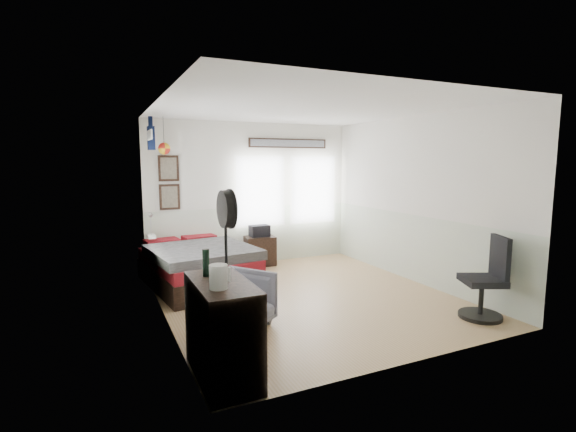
# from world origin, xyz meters

# --- Properties ---
(ground_plane) EXTENTS (4.00, 4.50, 0.01)m
(ground_plane) POSITION_xyz_m (0.00, 0.00, -0.01)
(ground_plane) COLOR #AF864F
(room_shell) EXTENTS (4.02, 4.52, 2.71)m
(room_shell) POSITION_xyz_m (-0.08, 0.19, 1.61)
(room_shell) COLOR white
(room_shell) RESTS_ON ground_plane
(wall_decor) EXTENTS (3.55, 1.32, 1.44)m
(wall_decor) POSITION_xyz_m (-1.10, 1.96, 2.10)
(wall_decor) COLOR #3E2519
(wall_decor) RESTS_ON room_shell
(bed) EXTENTS (1.68, 2.20, 0.65)m
(bed) POSITION_xyz_m (-1.30, 1.24, 0.32)
(bed) COLOR black
(bed) RESTS_ON ground_plane
(dresser) EXTENTS (0.48, 1.00, 0.90)m
(dresser) POSITION_xyz_m (-1.74, -1.72, 0.45)
(dresser) COLOR black
(dresser) RESTS_ON ground_plane
(armchair) EXTENTS (1.00, 1.01, 0.66)m
(armchair) POSITION_xyz_m (-1.27, -0.70, 0.33)
(armchair) COLOR slate
(armchair) RESTS_ON ground_plane
(nightstand) EXTENTS (0.60, 0.50, 0.55)m
(nightstand) POSITION_xyz_m (0.06, 2.05, 0.28)
(nightstand) COLOR black
(nightstand) RESTS_ON ground_plane
(task_chair) EXTENTS (0.62, 0.62, 1.05)m
(task_chair) POSITION_xyz_m (1.68, -1.71, 0.43)
(task_chair) COLOR black
(task_chair) RESTS_ON ground_plane
(kettle) EXTENTS (0.18, 0.16, 0.21)m
(kettle) POSITION_xyz_m (-1.82, -1.92, 1.00)
(kettle) COLOR silver
(kettle) RESTS_ON dresser
(bottle) EXTENTS (0.06, 0.06, 0.26)m
(bottle) POSITION_xyz_m (-1.82, -1.49, 1.03)
(bottle) COLOR black
(bottle) RESTS_ON dresser
(stand_fan) EXTENTS (0.09, 0.34, 0.84)m
(stand_fan) POSITION_xyz_m (-1.71, -1.84, 1.55)
(stand_fan) COLOR black
(stand_fan) RESTS_ON dresser
(black_bag) EXTENTS (0.37, 0.24, 0.21)m
(black_bag) POSITION_xyz_m (0.06, 2.05, 0.66)
(black_bag) COLOR black
(black_bag) RESTS_ON nightstand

